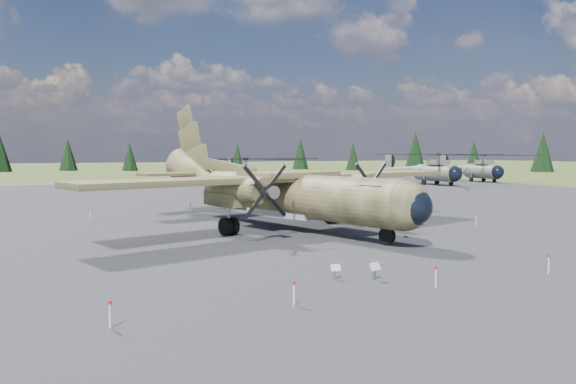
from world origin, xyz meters
name	(u,v)px	position (x,y,z in m)	size (l,w,h in m)	color
ground	(259,241)	(0.00, 0.00, 0.00)	(500.00, 500.00, 0.00)	#58642C
apron	(211,222)	(0.00, 10.00, 0.00)	(120.00, 120.00, 0.04)	slate
transport_plane	(279,187)	(3.33, 4.68, 2.80)	(29.23, 26.10, 9.74)	#3A3E21
helicopter_near	(245,170)	(9.41, 28.42, 3.24)	(20.53, 22.30, 4.57)	slate
helicopter_mid	(436,163)	(45.38, 40.06, 3.52)	(21.34, 23.92, 4.96)	slate
helicopter_far	(482,162)	(58.81, 44.31, 3.37)	(19.64, 22.51, 4.75)	slate
info_placard_left	(335,269)	(-0.81, -10.65, 0.43)	(0.43, 0.22, 0.64)	gray
info_placard_right	(375,268)	(0.59, -11.43, 0.50)	(0.51, 0.29, 0.75)	gray
barrier_fence	(252,233)	(-0.46, -0.08, 0.51)	(33.12, 29.62, 0.85)	silver
treeline	(242,163)	(-3.74, -7.56, 4.75)	(274.86, 281.32, 11.00)	black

